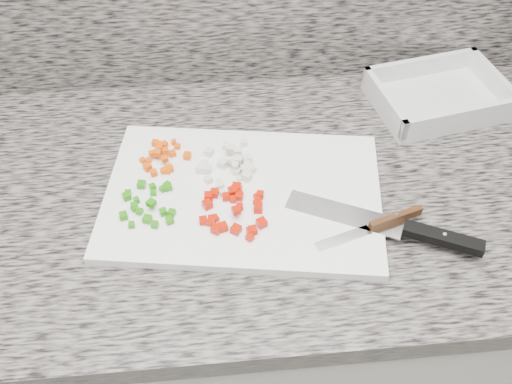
% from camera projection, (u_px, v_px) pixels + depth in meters
% --- Properties ---
extents(cabinet, '(3.92, 0.62, 0.86)m').
position_uv_depth(cabinet, '(235.00, 324.00, 1.32)').
color(cabinet, silver).
rests_on(cabinet, ground).
extents(countertop, '(3.96, 0.64, 0.04)m').
position_uv_depth(countertop, '(227.00, 193.00, 0.99)').
color(countertop, slate).
rests_on(countertop, cabinet).
extents(cutting_board, '(0.50, 0.37, 0.02)m').
position_uv_depth(cutting_board, '(243.00, 195.00, 0.95)').
color(cutting_board, white).
rests_on(cutting_board, countertop).
extents(carrot_pile, '(0.09, 0.09, 0.02)m').
position_uv_depth(carrot_pile, '(163.00, 156.00, 0.99)').
color(carrot_pile, '#E34D04').
rests_on(carrot_pile, cutting_board).
extents(onion_pile, '(0.10, 0.10, 0.02)m').
position_uv_depth(onion_pile, '(232.00, 163.00, 0.98)').
color(onion_pile, silver).
rests_on(onion_pile, cutting_board).
extents(green_pepper_pile, '(0.09, 0.10, 0.02)m').
position_uv_depth(green_pepper_pile, '(148.00, 204.00, 0.92)').
color(green_pepper_pile, '#247C0B').
rests_on(green_pepper_pile, cutting_board).
extents(red_pepper_pile, '(0.11, 0.12, 0.02)m').
position_uv_depth(red_pepper_pile, '(233.00, 209.00, 0.91)').
color(red_pepper_pile, '#BF1502').
rests_on(red_pepper_pile, cutting_board).
extents(garlic_pile, '(0.05, 0.04, 0.01)m').
position_uv_depth(garlic_pile, '(227.00, 185.00, 0.95)').
color(garlic_pile, beige).
rests_on(garlic_pile, cutting_board).
extents(chef_knife, '(0.29, 0.16, 0.02)m').
position_uv_depth(chef_knife, '(408.00, 230.00, 0.88)').
color(chef_knife, white).
rests_on(chef_knife, cutting_board).
extents(paring_knife, '(0.18, 0.07, 0.02)m').
position_uv_depth(paring_knife, '(383.00, 223.00, 0.89)').
color(paring_knife, white).
rests_on(paring_knife, cutting_board).
extents(tray, '(0.28, 0.22, 0.05)m').
position_uv_depth(tray, '(438.00, 97.00, 1.11)').
color(tray, silver).
rests_on(tray, countertop).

